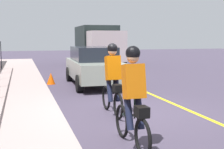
% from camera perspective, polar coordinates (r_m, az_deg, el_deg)
% --- Properties ---
extents(ground_plane, '(80.00, 80.00, 0.00)m').
position_cam_1_polar(ground_plane, '(8.04, 3.69, -7.26)').
color(ground_plane, '#41394B').
extents(lane_line_centre, '(36.00, 0.12, 0.01)m').
position_cam_1_polar(lane_line_centre, '(8.71, 13.67, -6.32)').
color(lane_line_centre, yellow).
rests_on(lane_line_centre, ground).
extents(cyclist_lead, '(1.71, 0.36, 1.83)m').
position_cam_1_polar(cyclist_lead, '(7.73, 0.15, -0.94)').
color(cyclist_lead, black).
rests_on(cyclist_lead, ground).
extents(cyclist_follow, '(1.71, 0.36, 1.83)m').
position_cam_1_polar(cyclist_follow, '(5.42, 3.96, -4.34)').
color(cyclist_follow, black).
rests_on(cyclist_follow, ground).
extents(parked_sedan_rear, '(4.45, 2.03, 1.58)m').
position_cam_1_polar(parked_sedan_rear, '(12.67, -3.39, 1.71)').
color(parked_sedan_rear, gray).
rests_on(parked_sedan_rear, ground).
extents(box_truck_background, '(6.79, 2.74, 2.78)m').
position_cam_1_polar(box_truck_background, '(21.83, -2.68, 5.79)').
color(box_truck_background, black).
rests_on(box_truck_background, ground).
extents(traffic_cone_near, '(0.36, 0.36, 0.48)m').
position_cam_1_polar(traffic_cone_near, '(13.22, -11.29, -0.73)').
color(traffic_cone_near, '#F45507').
rests_on(traffic_cone_near, ground).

